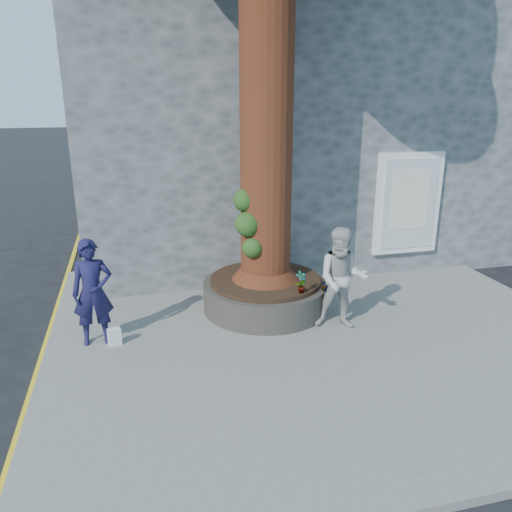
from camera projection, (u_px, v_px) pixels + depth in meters
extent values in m
plane|color=black|center=(249.00, 374.00, 7.42)|extent=(120.00, 120.00, 0.00)
cube|color=slate|center=(319.00, 330.00, 8.67)|extent=(9.00, 8.00, 0.12)
cube|color=yellow|center=(40.00, 366.00, 7.63)|extent=(0.10, 30.00, 0.01)
cube|color=#4F5254|center=(276.00, 130.00, 13.70)|extent=(10.00, 8.00, 6.00)
cube|color=black|center=(277.00, 3.00, 12.72)|extent=(10.30, 8.30, 0.30)
cube|color=white|center=(408.00, 204.00, 10.78)|extent=(1.50, 0.12, 2.20)
cube|color=silver|center=(409.00, 204.00, 10.73)|extent=(1.25, 0.04, 1.95)
cube|color=silver|center=(410.00, 200.00, 10.68)|extent=(0.90, 0.02, 1.30)
cylinder|color=black|center=(265.00, 295.00, 9.33)|extent=(2.30, 2.30, 0.52)
cylinder|color=black|center=(265.00, 280.00, 9.23)|extent=(2.04, 2.04, 0.08)
cylinder|color=#491C12|center=(267.00, 61.00, 8.05)|extent=(0.90, 0.90, 7.50)
cone|color=#491C12|center=(266.00, 260.00, 9.11)|extent=(1.24, 1.24, 0.70)
sphere|color=#174115|center=(248.00, 224.00, 8.61)|extent=(0.44, 0.44, 0.44)
sphere|color=#174115|center=(252.00, 248.00, 8.65)|extent=(0.36, 0.36, 0.36)
sphere|color=#174115|center=(245.00, 200.00, 8.59)|extent=(0.40, 0.40, 0.40)
imported|color=#18163D|center=(93.00, 292.00, 7.86)|extent=(0.66, 0.46, 1.73)
imported|color=#B7B4B0|center=(342.00, 279.00, 8.38)|extent=(1.03, 0.92, 1.77)
cube|color=white|center=(114.00, 337.00, 7.99)|extent=(0.23, 0.17, 0.28)
imported|color=gray|center=(301.00, 282.00, 8.47)|extent=(0.24, 0.20, 0.40)
imported|color=gray|center=(326.00, 281.00, 8.58)|extent=(0.20, 0.21, 0.34)
imported|color=gray|center=(326.00, 282.00, 8.59)|extent=(0.24, 0.24, 0.31)
imported|color=gray|center=(267.00, 263.00, 9.66)|extent=(0.31, 0.32, 0.26)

